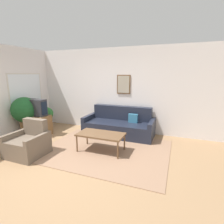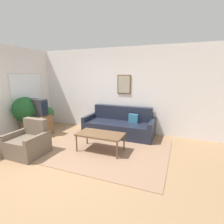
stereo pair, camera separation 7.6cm
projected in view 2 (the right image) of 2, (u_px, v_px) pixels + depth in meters
ground_plane at (65, 162)px, 3.82m from camera, size 16.00×16.00×0.00m
area_rug at (105, 150)px, 4.41m from camera, size 3.09×2.39×0.01m
wall_back at (109, 90)px, 5.84m from camera, size 8.00×0.09×2.70m
wall_left_window at (3, 93)px, 5.04m from camera, size 0.08×8.00×2.70m
couch at (119, 126)px, 5.45m from camera, size 2.15×0.90×0.87m
coffee_table at (100, 135)px, 4.26m from camera, size 1.13×0.59×0.46m
tv_stand at (37, 125)px, 5.52m from camera, size 0.83×0.51×0.61m
tv at (36, 107)px, 5.39m from camera, size 0.73×0.28×0.51m
armchair at (28, 143)px, 4.13m from camera, size 0.80×0.76×0.82m
potted_plant_tall at (26, 110)px, 5.40m from camera, size 0.78×0.78×1.19m
potted_plant_by_window at (48, 115)px, 6.15m from camera, size 0.44×0.44×0.74m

